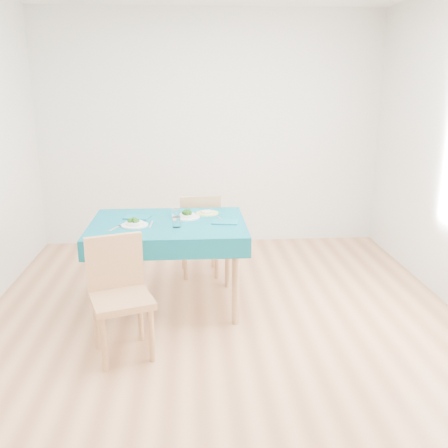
{
  "coord_description": "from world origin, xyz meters",
  "views": [
    {
      "loc": [
        -0.25,
        -3.65,
        1.89
      ],
      "look_at": [
        0.0,
        0.0,
        0.85
      ],
      "focal_mm": 40.0,
      "sensor_mm": 36.0,
      "label": 1
    }
  ],
  "objects": [
    {
      "name": "tumbler_side",
      "position": [
        -0.37,
        0.26,
        0.8
      ],
      "size": [
        0.07,
        0.07,
        0.09
      ],
      "primitive_type": "cylinder",
      "color": "white",
      "rests_on": "table"
    },
    {
      "name": "napkin_near",
      "position": [
        -0.71,
        0.56,
        0.76
      ],
      "size": [
        0.25,
        0.2,
        0.01
      ],
      "primitive_type": "cube",
      "rotation": [
        0.0,
        0.0,
        -0.25
      ],
      "color": "#0D6070",
      "rests_on": "table"
    },
    {
      "name": "fork_near",
      "position": [
        -0.86,
        0.25,
        0.76
      ],
      "size": [
        0.09,
        0.18,
        0.0
      ],
      "primitive_type": "cube",
      "rotation": [
        0.0,
        0.0,
        -0.37
      ],
      "color": "silver",
      "rests_on": "table"
    },
    {
      "name": "chair_far",
      "position": [
        -0.17,
        1.15,
        0.49
      ],
      "size": [
        0.42,
        0.45,
        0.98
      ],
      "primitive_type": "cube",
      "rotation": [
        0.0,
        0.0,
        3.2
      ],
      "color": "#AF7E52",
      "rests_on": "ground"
    },
    {
      "name": "fork_far",
      "position": [
        -0.36,
        0.5,
        0.76
      ],
      "size": [
        0.1,
        0.19,
        0.0
      ],
      "primitive_type": "cube",
      "rotation": [
        0.0,
        0.0,
        0.38
      ],
      "color": "silver",
      "rests_on": "table"
    },
    {
      "name": "room_shell",
      "position": [
        0.0,
        0.0,
        1.35
      ],
      "size": [
        4.02,
        4.52,
        2.73
      ],
      "color": "#A76D45",
      "rests_on": "ground"
    },
    {
      "name": "knife_near",
      "position": [
        -0.58,
        0.34,
        0.76
      ],
      "size": [
        0.02,
        0.22,
        0.0
      ],
      "primitive_type": "cube",
      "rotation": [
        0.0,
        0.0,
        -0.03
      ],
      "color": "silver",
      "rests_on": "table"
    },
    {
      "name": "chair_near",
      "position": [
        -0.75,
        -0.4,
        0.51
      ],
      "size": [
        0.53,
        0.55,
        1.01
      ],
      "primitive_type": "cube",
      "rotation": [
        0.0,
        0.0,
        0.33
      ],
      "color": "#AF7E52",
      "rests_on": "ground"
    },
    {
      "name": "bread_slice",
      "position": [
        -0.1,
        0.67,
        0.77
      ],
      "size": [
        0.12,
        0.12,
        0.01
      ],
      "primitive_type": "cube",
      "rotation": [
        0.0,
        0.0,
        0.42
      ],
      "color": "beige",
      "rests_on": "side_plate"
    },
    {
      "name": "bowl_near",
      "position": [
        -0.71,
        0.32,
        0.79
      ],
      "size": [
        0.22,
        0.22,
        0.07
      ],
      "primitive_type": null,
      "color": "white",
      "rests_on": "table"
    },
    {
      "name": "tumbler_center",
      "position": [
        -0.38,
        0.52,
        0.8
      ],
      "size": [
        0.07,
        0.07,
        0.09
      ],
      "primitive_type": "cylinder",
      "color": "white",
      "rests_on": "table"
    },
    {
      "name": "knife_far",
      "position": [
        0.01,
        0.48,
        0.76
      ],
      "size": [
        0.07,
        0.18,
        0.0
      ],
      "primitive_type": "cube",
      "rotation": [
        0.0,
        0.0,
        0.28
      ],
      "color": "silver",
      "rests_on": "table"
    },
    {
      "name": "table",
      "position": [
        -0.45,
        0.41,
        0.38
      ],
      "size": [
        1.29,
        0.98,
        0.76
      ],
      "primitive_type": "cube",
      "color": "#095566",
      "rests_on": "ground"
    },
    {
      "name": "side_plate",
      "position": [
        -0.1,
        0.67,
        0.76
      ],
      "size": [
        0.2,
        0.2,
        0.01
      ],
      "primitive_type": "cylinder",
      "color": "#D2E26E",
      "rests_on": "table"
    },
    {
      "name": "bowl_far",
      "position": [
        -0.28,
        0.54,
        0.79
      ],
      "size": [
        0.22,
        0.22,
        0.07
      ],
      "primitive_type": null,
      "color": "white",
      "rests_on": "table"
    },
    {
      "name": "napkin_far",
      "position": [
        0.03,
        0.36,
        0.76
      ],
      "size": [
        0.24,
        0.18,
        0.01
      ],
      "primitive_type": "cube",
      "rotation": [
        0.0,
        0.0,
        -0.17
      ],
      "color": "#0D6070",
      "rests_on": "table"
    }
  ]
}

